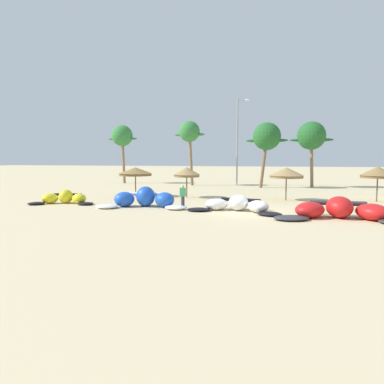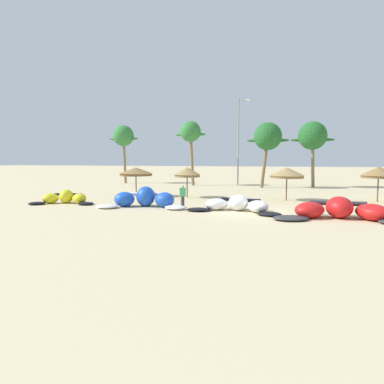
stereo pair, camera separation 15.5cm
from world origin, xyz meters
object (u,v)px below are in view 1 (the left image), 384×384
(kite_left_of_center, at_px, (237,205))
(beach_umbrella_near_palms, at_px, (286,173))
(beach_umbrella_outermost, at_px, (378,172))
(kite_center, at_px, (340,211))
(beach_umbrella_near_van, at_px, (135,172))
(palm_center_left, at_px, (311,136))
(palm_leftmost, at_px, (122,137))
(person_near_kites, at_px, (183,197))
(lamppost_west, at_px, (238,138))
(beach_umbrella_middle, at_px, (187,172))
(palm_left, at_px, (189,133))
(kite_left, at_px, (144,199))
(kite_far_left, at_px, (65,198))
(palm_left_of_gap, at_px, (267,137))

(kite_left_of_center, xyz_separation_m, beach_umbrella_near_palms, (3.13, 6.82, 1.83))
(beach_umbrella_outermost, bearing_deg, kite_center, -113.87)
(beach_umbrella_near_van, height_order, palm_center_left, palm_center_left)
(palm_leftmost, bearing_deg, beach_umbrella_near_van, -61.40)
(kite_center, distance_m, palm_leftmost, 34.31)
(beach_umbrella_near_van, bearing_deg, palm_leftmost, 118.60)
(person_near_kites, bearing_deg, lamppost_west, 87.07)
(beach_umbrella_middle, distance_m, beach_umbrella_near_palms, 8.30)
(beach_umbrella_near_palms, bearing_deg, palm_left, 130.04)
(kite_center, xyz_separation_m, palm_center_left, (0.12, 22.53, 5.45))
(beach_umbrella_near_palms, distance_m, palm_leftmost, 26.59)
(kite_left, relative_size, kite_center, 0.84)
(kite_left, relative_size, lamppost_west, 0.61)
(palm_left, bearing_deg, kite_left, -84.48)
(kite_left, height_order, beach_umbrella_outermost, beach_umbrella_outermost)
(kite_left_of_center, relative_size, lamppost_west, 0.59)
(kite_far_left, relative_size, palm_left, 0.62)
(palm_leftmost, relative_size, palm_left_of_gap, 1.05)
(beach_umbrella_near_van, xyz_separation_m, person_near_kites, (6.16, -6.56, -1.39))
(beach_umbrella_near_van, xyz_separation_m, beach_umbrella_middle, (4.62, 0.30, -0.01))
(palm_center_left, bearing_deg, beach_umbrella_near_palms, -101.69)
(kite_center, height_order, beach_umbrella_near_van, beach_umbrella_near_van)
(kite_left_of_center, distance_m, person_near_kites, 3.65)
(kite_center, relative_size, beach_umbrella_near_palms, 2.77)
(person_near_kites, bearing_deg, beach_umbrella_near_van, 133.22)
(kite_center, xyz_separation_m, beach_umbrella_middle, (-11.12, 8.48, 1.73))
(kite_left_of_center, bearing_deg, kite_left, 176.55)
(beach_umbrella_near_van, bearing_deg, beach_umbrella_near_palms, 0.72)
(kite_far_left, distance_m, person_near_kites, 9.34)
(beach_umbrella_middle, bearing_deg, palm_center_left, 51.36)
(kite_center, bearing_deg, palm_left_of_gap, 103.34)
(kite_far_left, relative_size, palm_center_left, 0.65)
(kite_far_left, bearing_deg, palm_left, 77.20)
(kite_left, height_order, beach_umbrella_near_van, beach_umbrella_near_van)
(kite_left_of_center, relative_size, person_near_kites, 3.90)
(kite_left, bearing_deg, lamppost_west, 79.54)
(kite_center, relative_size, person_near_kites, 4.74)
(palm_left_of_gap, bearing_deg, beach_umbrella_middle, -117.36)
(kite_far_left, distance_m, beach_umbrella_middle, 10.16)
(beach_umbrella_middle, distance_m, palm_leftmost, 20.43)
(palm_left_of_gap, bearing_deg, kite_left_of_center, -93.22)
(beach_umbrella_near_palms, distance_m, palm_center_left, 14.96)
(kite_far_left, relative_size, person_near_kites, 3.06)
(kite_left_of_center, xyz_separation_m, palm_left, (-8.42, 20.57, 6.15))
(beach_umbrella_near_palms, distance_m, person_near_kites, 9.63)
(beach_umbrella_near_palms, height_order, palm_center_left, palm_center_left)
(palm_leftmost, bearing_deg, kite_center, -44.38)
(beach_umbrella_outermost, xyz_separation_m, palm_center_left, (-3.93, 13.39, 3.62))
(beach_umbrella_near_van, distance_m, palm_left_of_gap, 16.84)
(kite_left_of_center, height_order, kite_center, kite_center)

